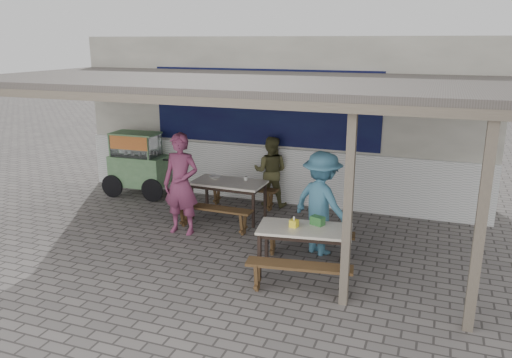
{
  "coord_description": "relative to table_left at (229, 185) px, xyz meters",
  "views": [
    {
      "loc": [
        3.34,
        -6.96,
        3.42
      ],
      "look_at": [
        0.43,
        0.9,
        1.08
      ],
      "focal_mm": 35.0,
      "sensor_mm": 36.0,
      "label": 1
    }
  ],
  "objects": [
    {
      "name": "tissue_box",
      "position": [
        1.88,
        -1.92,
        0.13
      ],
      "size": [
        0.13,
        0.13,
        0.11
      ],
      "primitive_type": "cube",
      "rotation": [
        0.0,
        0.0,
        -0.19
      ],
      "color": "yellow",
      "rests_on": "table_right"
    },
    {
      "name": "condiment_bowl",
      "position": [
        -0.34,
        0.13,
        0.1
      ],
      "size": [
        0.28,
        0.28,
        0.05
      ],
      "primitive_type": "imported",
      "rotation": [
        0.0,
        0.0,
        -0.37
      ],
      "color": "silver",
      "rests_on": "table_left"
    },
    {
      "name": "bench_left_wall",
      "position": [
        0.01,
        0.71,
        -0.33
      ],
      "size": [
        1.52,
        0.31,
        0.45
      ],
      "rotation": [
        0.0,
        0.0,
        -0.02
      ],
      "color": "brown",
      "rests_on": "ground"
    },
    {
      "name": "ground",
      "position": [
        0.42,
        -1.66,
        -0.67
      ],
      "size": [
        60.0,
        60.0,
        0.0
      ],
      "primitive_type": "plane",
      "color": "slate",
      "rests_on": "ground"
    },
    {
      "name": "warung_roof",
      "position": [
        0.44,
        -0.76,
        2.04
      ],
      "size": [
        9.0,
        4.21,
        2.81
      ],
      "color": "#4F4944",
      "rests_on": "ground"
    },
    {
      "name": "patron_right_table",
      "position": [
        2.09,
        -1.01,
        0.19
      ],
      "size": [
        1.28,
        1.09,
        1.72
      ],
      "primitive_type": "imported",
      "rotation": [
        0.0,
        0.0,
        2.65
      ],
      "color": "teal",
      "rests_on": "ground"
    },
    {
      "name": "bench_right_wall",
      "position": [
        1.95,
        -1.28,
        -0.34
      ],
      "size": [
        1.5,
        0.49,
        0.45
      ],
      "rotation": [
        0.0,
        0.0,
        0.15
      ],
      "color": "brown",
      "rests_on": "ground"
    },
    {
      "name": "donation_box",
      "position": [
        2.19,
        -1.71,
        0.14
      ],
      "size": [
        0.23,
        0.19,
        0.13
      ],
      "primitive_type": "cube",
      "rotation": [
        0.0,
        0.0,
        -0.37
      ],
      "color": "#316E34",
      "rests_on": "table_right"
    },
    {
      "name": "patron_street_side",
      "position": [
        -0.49,
        -1.01,
        0.25
      ],
      "size": [
        0.69,
        0.46,
        1.85
      ],
      "primitive_type": "imported",
      "rotation": [
        0.0,
        0.0,
        0.03
      ],
      "color": "#7C3556",
      "rests_on": "ground"
    },
    {
      "name": "patron_wall_side",
      "position": [
        0.52,
        1.04,
        0.07
      ],
      "size": [
        0.79,
        0.65,
        1.5
      ],
      "primitive_type": "imported",
      "rotation": [
        0.0,
        0.0,
        3.26
      ],
      "color": "brown",
      "rests_on": "ground"
    },
    {
      "name": "vendor_cart",
      "position": [
        -2.51,
        0.69,
        0.11
      ],
      "size": [
        1.81,
        0.74,
        1.45
      ],
      "rotation": [
        0.0,
        0.0,
        0.03
      ],
      "color": "#71A06B",
      "rests_on": "ground"
    },
    {
      "name": "bench_left_street",
      "position": [
        -0.01,
        -0.71,
        -0.33
      ],
      "size": [
        1.52,
        0.31,
        0.45
      ],
      "rotation": [
        0.0,
        0.0,
        -0.02
      ],
      "color": "brown",
      "rests_on": "ground"
    },
    {
      "name": "back_wall",
      "position": [
        0.42,
        1.92,
        1.05
      ],
      "size": [
        9.0,
        1.28,
        3.5
      ],
      "color": "silver",
      "rests_on": "ground"
    },
    {
      "name": "bench_right_street",
      "position": [
        2.14,
        -2.52,
        -0.34
      ],
      "size": [
        1.5,
        0.49,
        0.45
      ],
      "rotation": [
        0.0,
        0.0,
        0.15
      ],
      "color": "brown",
      "rests_on": "ground"
    },
    {
      "name": "table_left",
      "position": [
        0.0,
        0.0,
        0.0
      ],
      "size": [
        1.43,
        0.78,
        0.75
      ],
      "rotation": [
        0.0,
        0.0,
        -0.02
      ],
      "color": "silver",
      "rests_on": "ground"
    },
    {
      "name": "condiment_jar",
      "position": [
        0.28,
        0.2,
        0.12
      ],
      "size": [
        0.07,
        0.07,
        0.08
      ],
      "primitive_type": "cylinder",
      "color": "silver",
      "rests_on": "table_left"
    },
    {
      "name": "table_right",
      "position": [
        2.05,
        -1.9,
        -0.0
      ],
      "size": [
        1.46,
        0.88,
        0.75
      ],
      "rotation": [
        0.0,
        0.0,
        0.15
      ],
      "color": "silver",
      "rests_on": "ground"
    }
  ]
}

